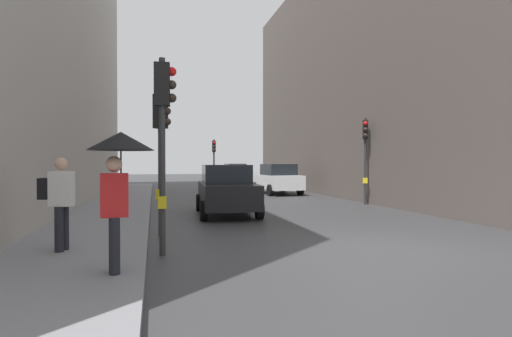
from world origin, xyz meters
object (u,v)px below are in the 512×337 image
(pedestrian_with_umbrella, at_px, (119,162))
(car_green_estate, at_px, (235,174))
(traffic_light_near_right, at_px, (161,136))
(car_white_compact, at_px, (277,179))
(traffic_light_far_median, at_px, (214,154))
(car_dark_suv, at_px, (227,190))
(traffic_light_mid_street, at_px, (365,145))
(traffic_light_near_left, at_px, (163,120))
(pedestrian_with_black_backpack, at_px, (59,198))

(pedestrian_with_umbrella, bearing_deg, car_green_estate, 75.60)
(traffic_light_near_right, xyz_separation_m, car_green_estate, (6.84, 25.52, -1.62))
(car_green_estate, xyz_separation_m, car_white_compact, (0.02, -12.94, 0.00))
(traffic_light_near_right, bearing_deg, traffic_light_far_median, 78.22)
(car_dark_suv, bearing_deg, traffic_light_mid_street, 16.85)
(traffic_light_far_median, xyz_separation_m, traffic_light_near_right, (-4.21, -20.20, 0.02))
(traffic_light_mid_street, height_order, car_dark_suv, traffic_light_mid_street)
(car_green_estate, xyz_separation_m, car_dark_suv, (-4.53, -21.66, 0.00))
(traffic_light_near_right, relative_size, pedestrian_with_umbrella, 1.69)
(traffic_light_mid_street, bearing_deg, traffic_light_near_right, -146.57)
(traffic_light_near_left, distance_m, traffic_light_near_right, 2.13)
(traffic_light_near_left, xyz_separation_m, car_green_estate, (6.84, 27.65, -1.80))
(traffic_light_mid_street, bearing_deg, car_white_compact, 106.27)
(traffic_light_near_left, xyz_separation_m, traffic_light_near_right, (-0.00, 2.13, -0.18))
(traffic_light_near_right, distance_m, car_dark_suv, 4.78)
(traffic_light_mid_street, distance_m, car_dark_suv, 7.03)
(traffic_light_mid_street, height_order, car_white_compact, traffic_light_mid_street)
(traffic_light_mid_street, distance_m, pedestrian_with_black_backpack, 13.37)
(car_dark_suv, bearing_deg, traffic_light_near_left, -111.12)
(traffic_light_far_median, xyz_separation_m, traffic_light_mid_street, (4.62, -14.37, 0.14))
(car_green_estate, bearing_deg, traffic_light_near_left, -103.89)
(car_dark_suv, bearing_deg, car_green_estate, 78.19)
(car_green_estate, height_order, car_dark_suv, same)
(traffic_light_far_median, height_order, car_white_compact, traffic_light_far_median)
(traffic_light_far_median, height_order, pedestrian_with_black_backpack, traffic_light_far_median)
(traffic_light_near_left, height_order, car_green_estate, traffic_light_near_left)
(car_green_estate, distance_m, pedestrian_with_umbrella, 30.34)
(car_white_compact, distance_m, pedestrian_with_umbrella, 18.12)
(car_white_compact, distance_m, pedestrian_with_black_backpack, 17.00)
(traffic_light_near_right, bearing_deg, pedestrian_with_black_backpack, -134.18)
(car_green_estate, bearing_deg, pedestrian_with_black_backpack, -107.68)
(traffic_light_near_left, distance_m, pedestrian_with_umbrella, 2.05)
(traffic_light_far_median, bearing_deg, pedestrian_with_black_backpack, -105.46)
(traffic_light_mid_street, bearing_deg, pedestrian_with_black_backpack, -144.02)
(car_dark_suv, relative_size, pedestrian_with_black_backpack, 2.43)
(pedestrian_with_umbrella, bearing_deg, traffic_light_mid_street, 45.46)
(traffic_light_far_median, relative_size, traffic_light_mid_street, 0.94)
(traffic_light_near_left, bearing_deg, pedestrian_with_umbrella, -112.06)
(traffic_light_far_median, bearing_deg, car_green_estate, 63.69)
(traffic_light_near_left, height_order, traffic_light_near_right, traffic_light_near_left)
(pedestrian_with_black_backpack, bearing_deg, car_dark_suv, 54.02)
(traffic_light_mid_street, relative_size, pedestrian_with_black_backpack, 2.15)
(traffic_light_near_right, distance_m, pedestrian_with_black_backpack, 3.07)
(traffic_light_near_right, height_order, pedestrian_with_black_backpack, traffic_light_near_right)
(car_white_compact, bearing_deg, traffic_light_far_median, 109.15)
(car_green_estate, xyz_separation_m, pedestrian_with_black_backpack, (-8.76, -27.50, 0.29))
(pedestrian_with_umbrella, bearing_deg, traffic_light_far_median, 78.46)
(traffic_light_far_median, xyz_separation_m, pedestrian_with_black_backpack, (-6.14, -22.18, -1.32))
(traffic_light_far_median, relative_size, traffic_light_near_left, 0.93)
(car_white_compact, bearing_deg, car_green_estate, 90.08)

